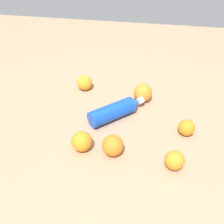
# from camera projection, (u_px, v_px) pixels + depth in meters

# --- Properties ---
(ground_plane) EXTENTS (2.40, 2.40, 0.00)m
(ground_plane) POSITION_uv_depth(u_px,v_px,m) (114.00, 123.00, 0.97)
(ground_plane) COLOR #9E7F60
(water_bottle) EXTENTS (0.20, 0.21, 0.07)m
(water_bottle) POSITION_uv_depth(u_px,v_px,m) (116.00, 110.00, 0.98)
(water_bottle) COLOR blue
(water_bottle) RESTS_ON ground_plane
(orange_0) EXTENTS (0.07, 0.07, 0.07)m
(orange_0) POSITION_uv_depth(u_px,v_px,m) (85.00, 83.00, 1.15)
(orange_0) COLOR orange
(orange_0) RESTS_ON ground_plane
(orange_1) EXTENTS (0.06, 0.06, 0.06)m
(orange_1) POSITION_uv_depth(u_px,v_px,m) (187.00, 128.00, 0.91)
(orange_1) COLOR orange
(orange_1) RESTS_ON ground_plane
(orange_2) EXTENTS (0.07, 0.07, 0.07)m
(orange_2) POSITION_uv_depth(u_px,v_px,m) (113.00, 145.00, 0.83)
(orange_2) COLOR orange
(orange_2) RESTS_ON ground_plane
(orange_3) EXTENTS (0.06, 0.06, 0.06)m
(orange_3) POSITION_uv_depth(u_px,v_px,m) (175.00, 160.00, 0.78)
(orange_3) COLOR orange
(orange_3) RESTS_ON ground_plane
(orange_4) EXTENTS (0.07, 0.07, 0.07)m
(orange_4) POSITION_uv_depth(u_px,v_px,m) (82.00, 141.00, 0.84)
(orange_4) COLOR orange
(orange_4) RESTS_ON ground_plane
(orange_5) EXTENTS (0.08, 0.08, 0.08)m
(orange_5) POSITION_uv_depth(u_px,v_px,m) (143.00, 93.00, 1.07)
(orange_5) COLOR orange
(orange_5) RESTS_ON ground_plane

